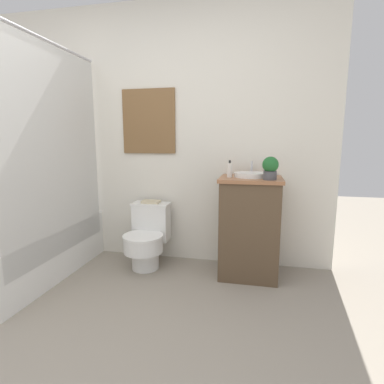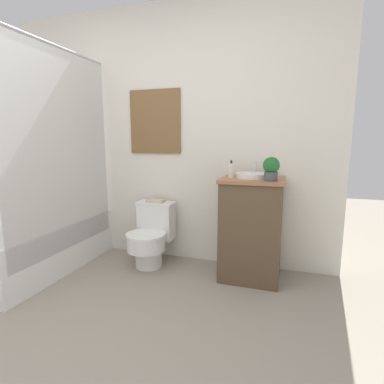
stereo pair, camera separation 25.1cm
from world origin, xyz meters
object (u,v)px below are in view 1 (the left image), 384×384
at_px(book_on_tank, 151,202).
at_px(toilet, 147,237).
at_px(potted_plant, 270,168).
at_px(sink, 251,175).
at_px(soap_bottle, 230,170).

bearing_deg(book_on_tank, toilet, -90.00).
bearing_deg(potted_plant, book_on_tank, 167.65).
height_order(toilet, potted_plant, potted_plant).
xyz_separation_m(toilet, potted_plant, (1.11, -0.12, 0.70)).
distance_m(sink, soap_bottle, 0.19).
height_order(sink, soap_bottle, soap_bottle).
xyz_separation_m(toilet, sink, (0.96, 0.04, 0.62)).
relative_size(toilet, soap_bottle, 4.06).
relative_size(toilet, sink, 1.83).
bearing_deg(book_on_tank, potted_plant, -12.35).
bearing_deg(book_on_tank, soap_bottle, -10.20).
bearing_deg(soap_bottle, toilet, 179.06).
distance_m(sink, book_on_tank, 1.01).
bearing_deg(potted_plant, toilet, 174.02).
bearing_deg(soap_bottle, book_on_tank, 169.80).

